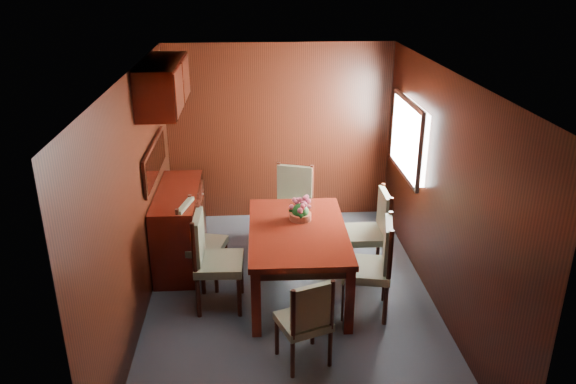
{
  "coord_description": "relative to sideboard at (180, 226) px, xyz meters",
  "views": [
    {
      "loc": [
        -0.37,
        -5.04,
        3.32
      ],
      "look_at": [
        0.0,
        0.52,
        1.05
      ],
      "focal_mm": 35.0,
      "sensor_mm": 36.0,
      "label": 1
    }
  ],
  "objects": [
    {
      "name": "ground",
      "position": [
        1.25,
        -1.0,
        -0.45
      ],
      "size": [
        4.5,
        4.5,
        0.0
      ],
      "primitive_type": "plane",
      "color": "#3A454F",
      "rests_on": "ground"
    },
    {
      "name": "room_shell",
      "position": [
        1.15,
        -0.67,
        1.18
      ],
      "size": [
        3.06,
        4.52,
        2.41
      ],
      "color": "black",
      "rests_on": "ground"
    },
    {
      "name": "sideboard",
      "position": [
        0.0,
        0.0,
        0.0
      ],
      "size": [
        0.48,
        1.4,
        0.9
      ],
      "primitive_type": "cube",
      "color": "#390D07",
      "rests_on": "ground"
    },
    {
      "name": "dining_table",
      "position": [
        1.33,
        -0.8,
        0.2
      ],
      "size": [
        1.04,
        1.64,
        0.76
      ],
      "rotation": [
        0.0,
        0.0,
        -0.02
      ],
      "color": "#390D07",
      "rests_on": "ground"
    },
    {
      "name": "chair_left_near",
      "position": [
        0.43,
        -0.99,
        0.13
      ],
      "size": [
        0.49,
        0.51,
        1.05
      ],
      "rotation": [
        0.0,
        0.0,
        -1.6
      ],
      "color": "black",
      "rests_on": "ground"
    },
    {
      "name": "chair_left_far",
      "position": [
        0.25,
        -0.49,
        0.08
      ],
      "size": [
        0.53,
        0.55,
        0.96
      ],
      "rotation": [
        0.0,
        0.0,
        -1.81
      ],
      "color": "black",
      "rests_on": "ground"
    },
    {
      "name": "chair_right_near",
      "position": [
        2.07,
        -1.21,
        0.12
      ],
      "size": [
        0.56,
        0.58,
        1.03
      ],
      "rotation": [
        0.0,
        0.0,
        1.36
      ],
      "color": "black",
      "rests_on": "ground"
    },
    {
      "name": "chair_right_far",
      "position": [
        2.22,
        -0.4,
        0.11
      ],
      "size": [
        0.46,
        0.48,
        1.0
      ],
      "rotation": [
        0.0,
        0.0,
        1.56
      ],
      "color": "black",
      "rests_on": "ground"
    },
    {
      "name": "chair_head",
      "position": [
        1.31,
        -2.0,
        0.04
      ],
      "size": [
        0.53,
        0.52,
        0.88
      ],
      "rotation": [
        0.0,
        0.0,
        0.35
      ],
      "color": "black",
      "rests_on": "ground"
    },
    {
      "name": "chair_foot",
      "position": [
        1.36,
        0.35,
        0.12
      ],
      "size": [
        0.61,
        0.6,
        1.03
      ],
      "rotation": [
        0.0,
        0.0,
        2.82
      ],
      "color": "black",
      "rests_on": "ground"
    },
    {
      "name": "flower_centerpiece",
      "position": [
        1.38,
        -0.57,
        0.43
      ],
      "size": [
        0.25,
        0.25,
        0.25
      ],
      "color": "#AD5134",
      "rests_on": "dining_table"
    }
  ]
}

